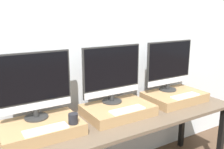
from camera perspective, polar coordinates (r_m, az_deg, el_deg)
wall_back at (r=2.40m, az=-3.00°, el=6.28°), size 8.00×0.04×2.60m
workbench at (r=2.25m, az=2.17°, el=-11.16°), size 2.27×0.66×0.73m
wooden_riser_left at (r=1.99m, az=-16.00°, el=-11.72°), size 0.59×0.41×0.09m
monitor_left at (r=1.97m, az=-17.44°, el=-2.07°), size 0.57×0.18×0.52m
keyboard_left at (r=1.84m, az=-14.87°, el=-12.00°), size 0.31×0.10×0.01m
mug at (r=1.89m, az=-8.88°, el=-9.94°), size 0.07×0.07×0.08m
wooden_riser_center at (r=2.25m, az=1.39°, el=-8.10°), size 0.59×0.41×0.09m
monitor_center at (r=2.23m, az=0.02°, el=0.42°), size 0.57×0.18×0.52m
keyboard_center at (r=2.12m, az=3.51°, el=-8.02°), size 0.31×0.10×0.01m
wooden_riser_right at (r=2.66m, az=14.06°, el=-4.94°), size 0.59×0.41×0.09m
monitor_right at (r=2.65m, az=12.92°, el=2.24°), size 0.57×0.18×0.52m
keyboard_right at (r=2.55m, az=16.40°, el=-4.67°), size 0.31×0.10×0.01m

